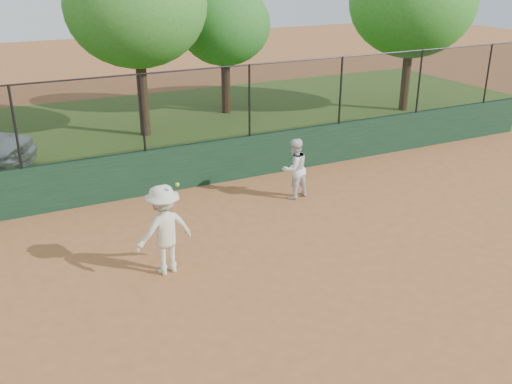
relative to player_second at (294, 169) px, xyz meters
name	(u,v)px	position (x,y,z in m)	size (l,w,h in m)	color
ground	(271,301)	(-2.84, -4.07, -0.80)	(80.00, 80.00, 0.00)	#A86336
back_wall	(165,170)	(-2.84, 1.93, -0.20)	(26.00, 0.20, 1.20)	#183620
grass_strip	(113,134)	(-2.84, 7.93, -0.79)	(36.00, 12.00, 0.01)	#34551A
player_second	(294,169)	(0.00, 0.00, 0.00)	(0.77, 0.60, 1.59)	white
player_main	(164,230)	(-4.20, -2.19, 0.12)	(1.29, 0.88, 1.96)	beige
fence_assembly	(160,110)	(-2.87, 1.93, 1.44)	(26.00, 0.06, 2.00)	black
tree_2	(136,6)	(-1.81, 7.36, 3.59)	(4.73, 4.30, 6.45)	#422B17
tree_3	(225,25)	(2.05, 9.02, 2.65)	(3.62, 3.29, 5.02)	#3B2513
tree_4	(413,0)	(8.79, 6.13, 3.54)	(5.12, 4.65, 6.56)	#422C17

